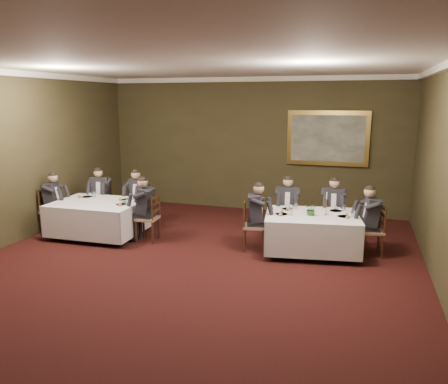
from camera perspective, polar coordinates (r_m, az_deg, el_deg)
The scene contains 27 objects.
ground at distance 7.44m, azimuth -5.83°, elevation -11.16°, with size 10.00×10.00×0.00m, color black.
ceiling at distance 6.88m, azimuth -6.46°, elevation 16.77°, with size 8.00×10.00×0.10m, color silver.
back_wall at distance 11.66m, azimuth 3.77°, elevation 6.16°, with size 8.00×0.10×3.50m, color #34301A.
crown_molding at distance 6.87m, azimuth -6.45°, elevation 16.27°, with size 8.00×10.00×0.12m.
table_main at distance 8.62m, azimuth 11.36°, elevation -4.92°, with size 1.96×1.61×0.67m.
table_second at distance 9.86m, azimuth -16.10°, elevation -3.02°, with size 1.90×1.47×0.67m.
chair_main_backleft at distance 9.52m, azimuth 8.20°, elevation -4.22°, with size 0.49×0.47×1.00m.
diner_main_backleft at distance 9.45m, azimuth 8.24°, elevation -2.91°, with size 0.46×0.53×1.35m.
chair_main_backright at distance 9.57m, azimuth 13.93°, elevation -4.37°, with size 0.47×0.45×1.00m.
diner_main_backright at distance 9.50m, azimuth 14.00°, elevation -3.07°, with size 0.44×0.51×1.35m.
chair_main_endleft at distance 8.67m, azimuth 3.85°, elevation -5.74°, with size 0.51×0.52×1.00m.
diner_main_endleft at distance 8.61m, azimuth 3.95°, elevation -4.29°, with size 0.56×0.49×1.35m.
chair_main_endright at distance 8.80m, azimuth 18.68°, elevation -6.10°, with size 0.49×0.51×1.00m.
diner_main_endright at distance 8.73m, azimuth 18.71°, elevation -4.67°, with size 0.54×0.48×1.35m.
chair_sec_backleft at distance 10.95m, azimuth -15.65°, elevation -2.43°, with size 0.52×0.51×1.00m.
diner_sec_backleft at distance 10.88m, azimuth -15.74°, elevation -1.28°, with size 0.50×0.56×1.35m.
chair_sec_backright at distance 10.46m, azimuth -10.93°, elevation -2.85°, with size 0.50×0.48×1.00m.
diner_sec_backright at distance 10.40m, azimuth -11.02°, elevation -1.65°, with size 0.47×0.54×1.35m.
chair_sec_endright at distance 9.34m, azimuth -9.84°, elevation -4.60°, with size 0.45×0.47×1.00m.
diner_sec_endright at distance 9.29m, azimuth -9.96°, elevation -3.24°, with size 0.51×0.44×1.35m.
chair_sec_endleft at distance 10.56m, azimuth -21.52°, elevation -3.34°, with size 0.51×0.53×1.00m.
diner_sec_endleft at distance 10.50m, azimuth -21.56°, elevation -2.14°, with size 0.56×0.50×1.35m.
centerpiece at distance 8.43m, azimuth 11.35°, elevation -2.12°, with size 0.24×0.21×0.27m, color #2D5926.
candlestick at distance 8.51m, azimuth 13.20°, elevation -1.83°, with size 0.07×0.07×0.46m.
place_setting_table_main at distance 8.89m, azimuth 8.63°, elevation -1.99°, with size 0.33×0.31×0.14m.
place_setting_table_second at distance 10.36m, azimuth -17.10°, elevation -0.40°, with size 0.33×0.31×0.14m.
painting at distance 11.28m, azimuth 13.38°, elevation 6.84°, with size 2.01×0.09×1.37m.
Camera 1 is at (2.76, -6.27, 2.90)m, focal length 35.00 mm.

